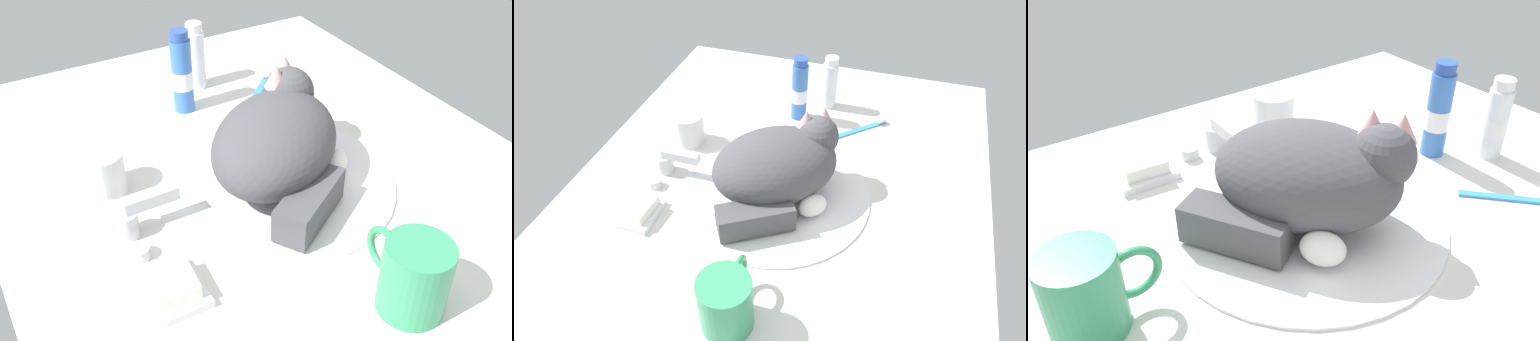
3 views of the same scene
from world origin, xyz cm
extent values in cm
cube|color=silver|center=(0.00, 0.00, -1.50)|extent=(110.00, 82.50, 3.00)
cylinder|color=white|center=(0.00, 0.00, 0.46)|extent=(37.51, 37.51, 0.93)
cylinder|color=silver|center=(0.00, 23.97, 1.99)|extent=(3.60, 3.60, 3.99)
cube|color=silver|center=(0.00, 20.01, 4.99)|extent=(2.00, 7.92, 2.00)
cylinder|color=silver|center=(-5.00, 23.97, 0.90)|extent=(2.80, 2.80, 1.80)
cylinder|color=silver|center=(5.00, 23.97, 0.90)|extent=(2.80, 2.80, 1.80)
ellipsoid|color=#4C4C51|center=(0.00, 0.00, 7.51)|extent=(28.75, 30.04, 13.17)
sphere|color=#4C4C51|center=(6.58, -6.48, 11.13)|extent=(11.44, 11.44, 8.17)
ellipsoid|color=white|center=(5.59, -5.18, 9.16)|extent=(6.79, 6.94, 4.49)
cone|color=#DB9E9E|center=(6.61, -4.15, 14.60)|extent=(5.15, 5.15, 3.67)
cone|color=#DB9E9E|center=(8.83, -7.07, 14.60)|extent=(5.15, 5.15, 3.67)
cube|color=#4C4C51|center=(-10.35, 0.55, 3.45)|extent=(11.60, 14.45, 5.05)
ellipsoid|color=white|center=(-4.06, -8.45, 3.20)|extent=(6.26, 6.64, 4.55)
cylinder|color=#389966|center=(-29.46, -1.34, 4.95)|extent=(8.27, 8.27, 9.91)
torus|color=#389966|center=(-24.13, -1.34, 4.95)|extent=(6.55, 1.00, 6.55)
cylinder|color=white|center=(11.00, 23.51, 3.54)|extent=(6.94, 6.94, 7.08)
cube|color=white|center=(-13.31, 22.45, 0.60)|extent=(9.00, 6.40, 1.20)
cube|color=white|center=(-13.31, 22.45, 2.23)|extent=(6.83, 5.20, 2.06)
cylinder|color=#3870C6|center=(27.81, 2.53, 6.87)|extent=(3.76, 3.76, 13.75)
cylinder|color=white|center=(27.81, 2.53, 6.19)|extent=(3.83, 3.83, 3.44)
cylinder|color=#2D51AD|center=(27.81, 2.53, 14.65)|extent=(3.19, 3.19, 1.80)
cylinder|color=white|center=(34.70, -3.31, 5.71)|extent=(3.70, 3.70, 11.43)
cylinder|color=white|center=(34.70, -3.31, 5.14)|extent=(3.78, 3.78, 2.86)
cylinder|color=white|center=(34.70, -3.31, 12.33)|extent=(3.15, 3.15, 1.80)
cube|color=#388CD8|center=(26.66, -12.79, 0.40)|extent=(10.50, 10.90, 0.80)
cube|color=white|center=(30.72, -17.03, 1.20)|extent=(2.56, 2.59, 0.80)
camera|label=1|loc=(-62.78, 39.48, 56.76)|focal=42.00mm
camera|label=2|loc=(-65.40, -19.52, 65.64)|focal=33.23mm
camera|label=3|loc=(-35.26, -44.39, 44.27)|focal=37.33mm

